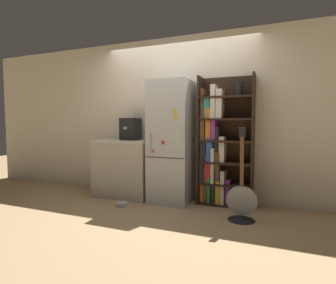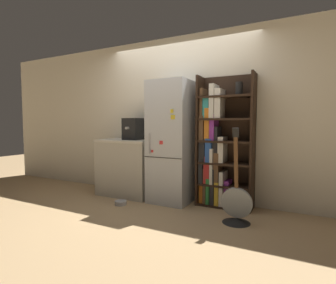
% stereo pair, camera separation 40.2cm
% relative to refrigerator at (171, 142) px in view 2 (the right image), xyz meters
% --- Properties ---
extents(ground_plane, '(16.00, 16.00, 0.00)m').
position_rel_refrigerator_xyz_m(ground_plane, '(0.00, -0.16, -0.92)').
color(ground_plane, tan).
extents(wall_back, '(8.00, 0.05, 2.60)m').
position_rel_refrigerator_xyz_m(wall_back, '(0.00, 0.31, 0.38)').
color(wall_back, beige).
rests_on(wall_back, ground_plane).
extents(refrigerator, '(0.62, 0.60, 1.85)m').
position_rel_refrigerator_xyz_m(refrigerator, '(0.00, 0.00, 0.00)').
color(refrigerator, silver).
rests_on(refrigerator, ground_plane).
extents(bookshelf, '(0.79, 0.33, 1.90)m').
position_rel_refrigerator_xyz_m(bookshelf, '(0.71, 0.14, -0.08)').
color(bookshelf, black).
rests_on(bookshelf, ground_plane).
extents(kitchen_counter, '(0.97, 0.59, 0.94)m').
position_rel_refrigerator_xyz_m(kitchen_counter, '(-0.83, 0.00, -0.45)').
color(kitchen_counter, '#BCB7A8').
rests_on(kitchen_counter, ground_plane).
extents(espresso_machine, '(0.27, 0.34, 0.36)m').
position_rel_refrigerator_xyz_m(espresso_machine, '(-0.74, 0.04, 0.19)').
color(espresso_machine, black).
rests_on(espresso_machine, kitchen_counter).
extents(guitar, '(0.38, 0.34, 1.16)m').
position_rel_refrigerator_xyz_m(guitar, '(1.10, -0.44, -0.76)').
color(guitar, black).
rests_on(guitar, ground_plane).
extents(pet_bowl, '(0.18, 0.18, 0.06)m').
position_rel_refrigerator_xyz_m(pet_bowl, '(-0.59, -0.51, -0.89)').
color(pet_bowl, '#B7B7BC').
rests_on(pet_bowl, ground_plane).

